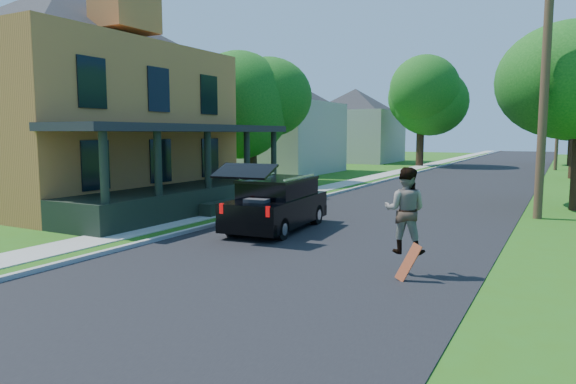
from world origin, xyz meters
The scene contains 16 objects.
ground centered at (0.00, 0.00, 0.00)m, with size 140.00×140.00×0.00m, color #2C6013.
street centered at (0.00, 20.00, 0.00)m, with size 8.00×120.00×0.02m, color black.
curb centered at (-4.05, 20.00, 0.00)m, with size 0.15×120.00×0.12m, color #9D9D98.
sidewalk centered at (-5.60, 20.00, 0.00)m, with size 1.30×120.00×0.03m, color gray.
front_walk centered at (-9.50, 6.00, 0.00)m, with size 6.50×1.20×0.03m, color gray.
main_house centered at (-12.80, 5.99, 4.92)m, with size 15.56×15.56×10.10m.
neighbor_house_mid centered at (-13.50, 24.00, 4.19)m, with size 12.78×12.78×8.30m.
neighbor_house_far centered at (-13.50, 40.00, 4.19)m, with size 12.78×12.78×8.30m.
black_suv centered at (-2.09, 4.39, 0.78)m, with size 2.03×4.49×2.04m.
skateboarder centered at (2.50, 1.50, 1.30)m, with size 0.91×0.75×1.72m.
skateboard centered at (2.72, 1.02, 0.35)m, with size 0.49×0.26×0.76m.
tree_left_mid centered at (-10.54, 16.26, 5.20)m, with size 6.07×5.81×8.12m.
tree_left_far centered at (-6.04, 36.21, 6.30)m, with size 7.15×7.19×9.77m.
tree_right_far centered at (5.52, 43.00, 5.73)m, with size 6.78×6.97×8.70m.
utility_pole_near centered at (4.50, 10.30, 5.37)m, with size 1.66×0.69×10.43m.
utility_pole_far centered at (4.50, 36.01, 4.78)m, with size 1.53×0.46×9.28m.
Camera 1 is at (5.27, -8.44, 2.81)m, focal length 32.00 mm.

